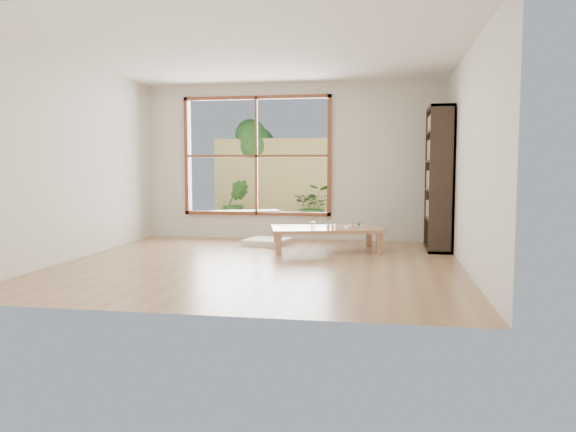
{
  "coord_description": "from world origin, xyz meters",
  "views": [
    {
      "loc": [
        1.55,
        -6.84,
        1.22
      ],
      "look_at": [
        0.25,
        0.66,
        0.55
      ],
      "focal_mm": 35.0,
      "sensor_mm": 36.0,
      "label": 1
    }
  ],
  "objects_px": {
    "low_table": "(326,230)",
    "bookshelf": "(439,179)",
    "food_tray": "(355,226)",
    "garden_bench": "(246,214)"
  },
  "relations": [
    {
      "from": "food_tray",
      "to": "garden_bench",
      "type": "bearing_deg",
      "value": 114.69
    },
    {
      "from": "low_table",
      "to": "garden_bench",
      "type": "relative_size",
      "value": 1.36
    },
    {
      "from": "bookshelf",
      "to": "garden_bench",
      "type": "xyz_separation_m",
      "value": [
        -3.3,
        1.57,
        -0.68
      ]
    },
    {
      "from": "low_table",
      "to": "food_tray",
      "type": "height_order",
      "value": "food_tray"
    },
    {
      "from": "garden_bench",
      "to": "bookshelf",
      "type": "bearing_deg",
      "value": -48.76
    },
    {
      "from": "food_tray",
      "to": "garden_bench",
      "type": "xyz_separation_m",
      "value": [
        -2.11,
        1.88,
        -0.01
      ]
    },
    {
      "from": "bookshelf",
      "to": "food_tray",
      "type": "distance_m",
      "value": 1.4
    },
    {
      "from": "food_tray",
      "to": "garden_bench",
      "type": "height_order",
      "value": "food_tray"
    },
    {
      "from": "low_table",
      "to": "bookshelf",
      "type": "relative_size",
      "value": 0.83
    },
    {
      "from": "bookshelf",
      "to": "garden_bench",
      "type": "height_order",
      "value": "bookshelf"
    }
  ]
}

